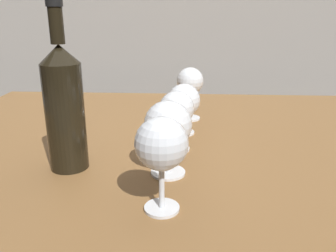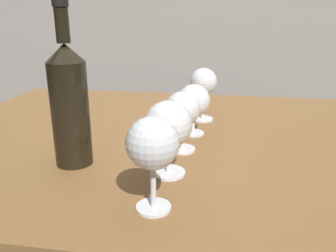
% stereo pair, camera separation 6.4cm
% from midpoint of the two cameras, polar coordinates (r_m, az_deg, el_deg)
% --- Properties ---
extents(dining_table, '(1.24, 0.92, 0.74)m').
position_cam_midpoint_polar(dining_table, '(0.91, 2.42, -6.92)').
color(dining_table, brown).
rests_on(dining_table, ground_plane).
extents(wine_glass_chardonnay, '(0.08, 0.08, 0.15)m').
position_cam_midpoint_polar(wine_glass_chardonnay, '(0.52, 0.97, -3.28)').
color(wine_glass_chardonnay, white).
rests_on(wine_glass_chardonnay, dining_table).
extents(wine_glass_port, '(0.09, 0.09, 0.15)m').
position_cam_midpoint_polar(wine_glass_port, '(0.64, 2.86, -0.12)').
color(wine_glass_port, white).
rests_on(wine_glass_port, dining_table).
extents(wine_glass_cabernet, '(0.08, 0.08, 0.14)m').
position_cam_midpoint_polar(wine_glass_cabernet, '(0.76, 4.84, 2.61)').
color(wine_glass_cabernet, white).
rests_on(wine_glass_cabernet, dining_table).
extents(wine_glass_white, '(0.08, 0.08, 0.13)m').
position_cam_midpoint_polar(wine_glass_white, '(0.86, 6.38, 4.03)').
color(wine_glass_white, white).
rests_on(wine_glass_white, dining_table).
extents(wine_glass_amber, '(0.08, 0.08, 0.15)m').
position_cam_midpoint_polar(wine_glass_amber, '(0.98, 7.76, 6.98)').
color(wine_glass_amber, white).
rests_on(wine_glass_amber, dining_table).
extents(wine_bottle, '(0.08, 0.08, 0.32)m').
position_cam_midpoint_polar(wine_bottle, '(0.70, -13.48, 3.65)').
color(wine_bottle, black).
rests_on(wine_bottle, dining_table).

